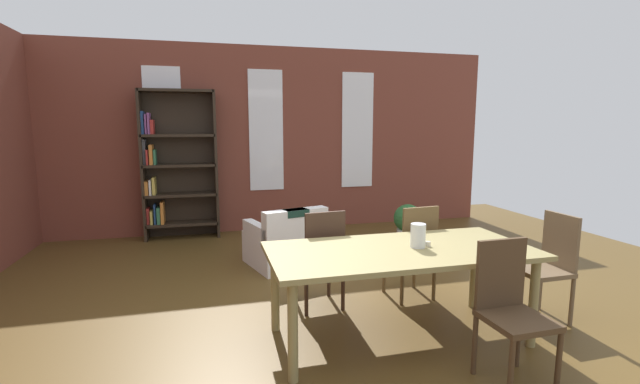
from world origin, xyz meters
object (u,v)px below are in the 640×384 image
object	(u,v)px
dining_chair_far_right	(413,249)
armchair_white	(286,243)
dining_chair_far_left	(321,256)
vase_on_table	(418,236)
dining_chair_near_right	(510,307)
dining_table	(400,258)
bookshelf_tall	(175,166)
dining_chair_head_right	(548,263)
potted_plant_by_shelf	(408,222)

from	to	relation	value
dining_chair_far_right	armchair_white	world-z (taller)	dining_chair_far_right
dining_chair_far_left	armchair_white	world-z (taller)	dining_chair_far_left
dining_chair_far_right	armchair_white	bearing A→B (deg)	127.24
vase_on_table	dining_chair_far_right	bearing A→B (deg)	65.29
dining_chair_near_right	dining_table	bearing A→B (deg)	123.25
vase_on_table	dining_chair_far_right	xyz separation A→B (m)	(0.33, 0.72, -0.33)
armchair_white	dining_chair_near_right	bearing A→B (deg)	-69.83
dining_chair_near_right	bookshelf_tall	xyz separation A→B (m)	(-2.40, 4.56, 0.60)
dining_chair_far_left	bookshelf_tall	xyz separation A→B (m)	(-1.47, 3.13, 0.60)
dining_chair_head_right	armchair_white	distance (m)	2.88
dining_chair_far_left	bookshelf_tall	distance (m)	3.51
bookshelf_tall	potted_plant_by_shelf	bearing A→B (deg)	-18.55
dining_chair_near_right	dining_chair_far_right	world-z (taller)	same
armchair_white	potted_plant_by_shelf	bearing A→B (deg)	18.43
dining_table	armchair_white	xyz separation A→B (m)	(-0.56, 2.08, -0.40)
vase_on_table	dining_chair_head_right	bearing A→B (deg)	0.06
dining_table	dining_chair_head_right	world-z (taller)	dining_chair_head_right
vase_on_table	dining_chair_far_left	distance (m)	1.00
dining_chair_far_right	potted_plant_by_shelf	xyz separation A→B (m)	(0.92, 2.01, -0.21)
dining_chair_near_right	bookshelf_tall	distance (m)	5.19
dining_chair_far_left	potted_plant_by_shelf	size ratio (longest dim) A/B	1.69
dining_table	dining_chair_near_right	xyz separation A→B (m)	(0.47, -0.72, -0.16)
vase_on_table	dining_chair_far_left	bearing A→B (deg)	130.54
dining_table	armchair_white	world-z (taller)	same
dining_chair_head_right	dining_chair_far_right	world-z (taller)	same
armchair_white	potted_plant_by_shelf	world-z (taller)	armchair_white
dining_table	vase_on_table	distance (m)	0.23
dining_chair_far_right	bookshelf_tall	xyz separation A→B (m)	(-2.41, 3.13, 0.60)
dining_chair_far_right	armchair_white	distance (m)	1.73
dining_chair_near_right	potted_plant_by_shelf	world-z (taller)	dining_chair_near_right
vase_on_table	dining_chair_near_right	distance (m)	0.85
dining_chair_far_right	armchair_white	xyz separation A→B (m)	(-1.03, 1.36, -0.23)
dining_table	dining_chair_near_right	bearing A→B (deg)	-56.75
dining_chair_head_right	dining_chair_far_right	xyz separation A→B (m)	(-0.94, 0.71, 0.00)
dining_chair_near_right	potted_plant_by_shelf	size ratio (longest dim) A/B	1.69
vase_on_table	dining_chair_near_right	world-z (taller)	dining_chair_near_right
dining_chair_head_right	dining_table	bearing A→B (deg)	-179.95
potted_plant_by_shelf	bookshelf_tall	bearing A→B (deg)	161.45
bookshelf_tall	armchair_white	size ratio (longest dim) A/B	2.27
armchair_white	vase_on_table	bearing A→B (deg)	-71.24
dining_table	dining_chair_far_left	world-z (taller)	dining_chair_far_left
dining_chair_head_right	vase_on_table	bearing A→B (deg)	-179.94
dining_chair_head_right	armchair_white	bearing A→B (deg)	133.61
armchair_white	potted_plant_by_shelf	xyz separation A→B (m)	(1.95, 0.65, 0.02)
dining_chair_near_right	dining_chair_far_right	xyz separation A→B (m)	(0.01, 1.43, 0.00)
armchair_white	dining_chair_far_right	bearing A→B (deg)	-52.76
dining_chair_near_right	armchair_white	size ratio (longest dim) A/B	0.96
bookshelf_tall	armchair_white	bearing A→B (deg)	-52.17
vase_on_table	dining_chair_head_right	distance (m)	1.31
dining_chair_far_right	vase_on_table	bearing A→B (deg)	-114.71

